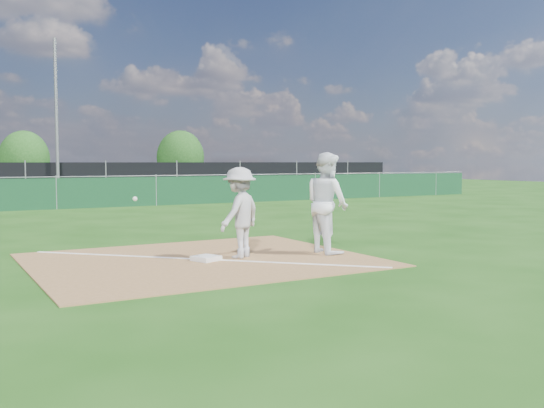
{
  "coord_description": "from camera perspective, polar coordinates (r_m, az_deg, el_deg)",
  "views": [
    {
      "loc": [
        -4.43,
        -9.31,
        1.83
      ],
      "look_at": [
        1.52,
        1.0,
        1.0
      ],
      "focal_mm": 40.0,
      "sensor_mm": 36.0,
      "label": 1
    }
  ],
  "objects": [
    {
      "name": "ground",
      "position": [
        19.9,
        -17.0,
        -1.46
      ],
      "size": [
        90.0,
        90.0,
        0.0
      ],
      "primitive_type": "plane",
      "color": "#17430E",
      "rests_on": "ground"
    },
    {
      "name": "infield_dirt",
      "position": [
        11.37,
        -6.69,
        -5.25
      ],
      "size": [
        6.0,
        5.0,
        0.02
      ],
      "primitive_type": "cube",
      "color": "brown",
      "rests_on": "ground"
    },
    {
      "name": "foul_line",
      "position": [
        11.37,
        -6.69,
        -5.18
      ],
      "size": [
        5.01,
        5.01,
        0.01
      ],
      "primitive_type": "cube",
      "rotation": [
        0.0,
        0.0,
        0.79
      ],
      "color": "white",
      "rests_on": "infield_dirt"
    },
    {
      "name": "green_fence",
      "position": [
        24.75,
        -19.64,
        0.91
      ],
      "size": [
        44.0,
        0.05,
        1.2
      ],
      "primitive_type": "cube",
      "color": "#0E351C",
      "rests_on": "ground"
    },
    {
      "name": "black_fence",
      "position": [
        32.63,
        -22.18,
        2.07
      ],
      "size": [
        46.0,
        0.04,
        1.8
      ],
      "primitive_type": "cube",
      "color": "black",
      "rests_on": "ground"
    },
    {
      "name": "parking_lot",
      "position": [
        37.62,
        -23.18,
        0.89
      ],
      "size": [
        46.0,
        9.0,
        0.01
      ],
      "primitive_type": "cube",
      "color": "black",
      "rests_on": "ground"
    },
    {
      "name": "light_pole",
      "position": [
        32.63,
        -19.62,
        7.58
      ],
      "size": [
        0.16,
        0.16,
        8.0
      ],
      "primitive_type": "cylinder",
      "color": "slate",
      "rests_on": "ground"
    },
    {
      "name": "first_base",
      "position": [
        11.23,
        -6.23,
        -5.09
      ],
      "size": [
        0.54,
        0.54,
        0.09
      ],
      "primitive_type": "cube",
      "rotation": [
        0.0,
        0.0,
        0.38
      ],
      "color": "silver",
      "rests_on": "infield_dirt"
    },
    {
      "name": "play_at_first",
      "position": [
        11.45,
        -3.06,
        -0.81
      ],
      "size": [
        2.69,
        1.11,
        1.71
      ],
      "color": "silver",
      "rests_on": "infield_dirt"
    },
    {
      "name": "runner",
      "position": [
        12.12,
        5.2,
        0.09
      ],
      "size": [
        0.8,
        1.01,
        2.02
      ],
      "primitive_type": "imported",
      "rotation": [
        0.0,
        0.0,
        1.53
      ],
      "color": "white",
      "rests_on": "ground"
    },
    {
      "name": "car_right",
      "position": [
        37.77,
        -14.18,
        2.13
      ],
      "size": [
        4.99,
        3.53,
        1.34
      ],
      "primitive_type": "imported",
      "rotation": [
        0.0,
        0.0,
        1.97
      ],
      "color": "black",
      "rests_on": "parking_lot"
    },
    {
      "name": "tree_mid",
      "position": [
        44.48,
        -22.29,
        3.96
      ],
      "size": [
        3.33,
        3.33,
        3.95
      ],
      "color": "#382316",
      "rests_on": "ground"
    },
    {
      "name": "tree_right",
      "position": [
        45.62,
        -8.61,
        4.34
      ],
      "size": [
        3.51,
        3.51,
        4.16
      ],
      "color": "#382316",
      "rests_on": "ground"
    }
  ]
}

